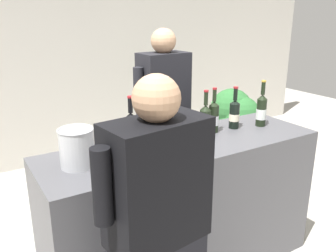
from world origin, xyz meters
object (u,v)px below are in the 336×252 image
object	(u,v)px
wine_bottle_4	(149,126)
wine_bottle_5	(214,117)
wine_bottle_0	(205,120)
wine_bottle_1	(261,110)
person_server	(164,135)
potted_shrub	(236,123)
wine_bottle_3	(234,114)
person_guest	(158,252)
wine_glass	(200,132)
wine_bottle_2	(131,129)
ice_bucket	(77,148)

from	to	relation	value
wine_bottle_4	wine_bottle_5	size ratio (longest dim) A/B	1.00
wine_bottle_0	wine_bottle_1	distance (m)	0.51
person_server	potted_shrub	world-z (taller)	person_server
wine_bottle_3	person_guest	size ratio (longest dim) A/B	0.20
wine_bottle_5	person_server	bearing A→B (deg)	104.09
wine_bottle_5	wine_glass	world-z (taller)	wine_bottle_5
wine_bottle_2	wine_bottle_4	distance (m)	0.12
person_guest	potted_shrub	xyz separation A→B (m)	(1.96, 1.65, -0.12)
wine_bottle_1	wine_bottle_3	world-z (taller)	wine_bottle_1
wine_bottle_2	person_server	bearing A→B (deg)	41.42
wine_bottle_3	person_guest	xyz separation A→B (m)	(-1.12, -0.75, -0.33)
wine_bottle_5	wine_glass	xyz separation A→B (m)	(-0.30, -0.24, 0.00)
wine_bottle_4	person_guest	size ratio (longest dim) A/B	0.20
person_guest	wine_glass	bearing A→B (deg)	40.30
wine_bottle_2	wine_bottle_3	bearing A→B (deg)	-3.42
ice_bucket	wine_bottle_2	bearing A→B (deg)	16.81
wine_bottle_2	wine_bottle_4	bearing A→B (deg)	-11.79
wine_bottle_2	wine_bottle_5	world-z (taller)	wine_bottle_2
wine_bottle_4	wine_bottle_5	world-z (taller)	same
wine_bottle_1	person_server	world-z (taller)	person_server
wine_bottle_0	wine_bottle_4	xyz separation A→B (m)	(-0.45, 0.04, 0.02)
wine_bottle_2	person_server	world-z (taller)	person_server
wine_bottle_0	wine_glass	distance (m)	0.30
wine_bottle_4	wine_glass	xyz separation A→B (m)	(0.24, -0.25, -0.01)
wine_bottle_3	wine_glass	size ratio (longest dim) A/B	1.76
wine_bottle_5	person_server	xyz separation A→B (m)	(-0.13, 0.51, -0.27)
wine_bottle_1	ice_bucket	size ratio (longest dim) A/B	1.57
wine_bottle_3	wine_glass	world-z (taller)	wine_bottle_3
ice_bucket	person_server	bearing A→B (deg)	32.24
wine_bottle_4	wine_bottle_0	bearing A→B (deg)	-4.92
wine_bottle_0	person_guest	xyz separation A→B (m)	(-0.83, -0.74, -0.33)
wine_bottle_4	wine_bottle_5	distance (m)	0.54
wine_bottle_0	wine_glass	bearing A→B (deg)	-134.00
wine_bottle_4	wine_glass	bearing A→B (deg)	-46.95
wine_glass	potted_shrub	distance (m)	1.81
person_server	potted_shrub	distance (m)	1.24
wine_bottle_4	ice_bucket	size ratio (longest dim) A/B	1.46
wine_bottle_3	person_guest	bearing A→B (deg)	-146.00
ice_bucket	person_server	world-z (taller)	person_server
wine_glass	wine_bottle_1	bearing A→B (deg)	12.78
wine_glass	person_guest	world-z (taller)	person_guest
wine_bottle_0	wine_bottle_3	bearing A→B (deg)	2.44
person_guest	person_server	bearing A→B (deg)	58.08
wine_bottle_5	wine_bottle_2	bearing A→B (deg)	176.34
person_server	wine_glass	bearing A→B (deg)	-103.11
wine_glass	ice_bucket	size ratio (longest dim) A/B	0.80
wine_bottle_1	wine_bottle_2	size ratio (longest dim) A/B	1.04
wine_bottle_2	potted_shrub	size ratio (longest dim) A/B	0.33
wine_bottle_5	potted_shrub	xyz separation A→B (m)	(1.04, 0.89, -0.46)
wine_bottle_1	wine_bottle_2	bearing A→B (deg)	173.81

